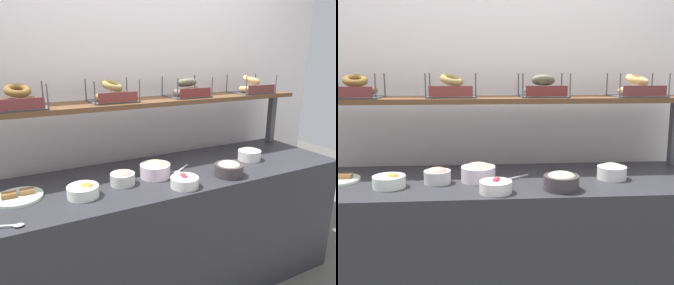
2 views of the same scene
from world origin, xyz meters
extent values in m
cube|color=white|center=(0.00, 0.55, 1.20)|extent=(3.51, 0.06, 2.40)
cube|color=#2D2D33|center=(0.00, 0.00, 0.42)|extent=(2.31, 0.70, 0.85)
cube|color=#4C4C51|center=(1.09, 0.27, 1.05)|extent=(0.05, 0.05, 0.40)
cube|color=brown|center=(0.00, 0.27, 1.26)|extent=(2.27, 0.32, 0.03)
cylinder|color=white|center=(-0.14, -0.03, 0.89)|extent=(0.18, 0.18, 0.08)
ellipsoid|color=beige|center=(-0.14, -0.03, 0.92)|extent=(0.14, 0.14, 0.06)
cylinder|color=silver|center=(-0.35, -0.05, 0.88)|extent=(0.14, 0.14, 0.07)
ellipsoid|color=#F69283|center=(-0.35, -0.05, 0.91)|extent=(0.11, 0.11, 0.05)
cylinder|color=white|center=(-0.06, -0.24, 0.88)|extent=(0.16, 0.16, 0.06)
sphere|color=brown|center=(-0.05, -0.21, 0.90)|extent=(0.05, 0.05, 0.05)
sphere|color=maroon|center=(-0.06, -0.24, 0.90)|extent=(0.04, 0.04, 0.04)
sphere|color=brown|center=(-0.05, -0.24, 0.90)|extent=(0.03, 0.03, 0.03)
cylinder|color=white|center=(0.59, -0.04, 0.88)|extent=(0.16, 0.16, 0.07)
ellipsoid|color=#D3F0B1|center=(0.59, -0.04, 0.91)|extent=(0.12, 0.12, 0.05)
cylinder|color=white|center=(-0.59, -0.11, 0.88)|extent=(0.17, 0.17, 0.06)
sphere|color=orange|center=(-0.56, -0.13, 0.90)|extent=(0.05, 0.05, 0.05)
sphere|color=orange|center=(-0.56, -0.11, 0.90)|extent=(0.04, 0.04, 0.04)
sphere|color=orange|center=(-0.58, -0.11, 0.90)|extent=(0.04, 0.04, 0.04)
cylinder|color=#3F3739|center=(0.27, -0.22, 0.89)|extent=(0.18, 0.18, 0.07)
ellipsoid|color=beige|center=(0.27, -0.22, 0.92)|extent=(0.14, 0.14, 0.05)
cube|color=#98633C|center=(-0.85, 0.03, 0.88)|extent=(0.07, 0.05, 0.02)
cube|color=#B7B7BC|center=(0.08, 0.01, 0.86)|extent=(0.12, 0.09, 0.01)
ellipsoid|color=#B7B7BC|center=(0.01, -0.04, 0.86)|extent=(0.04, 0.03, 0.01)
cube|color=#4C4C51|center=(-0.83, 0.25, 1.28)|extent=(0.29, 0.24, 0.01)
cylinder|color=#4C4C51|center=(-0.69, 0.14, 1.35)|extent=(0.01, 0.01, 0.14)
cylinder|color=#4C4C51|center=(-0.97, 0.37, 1.35)|extent=(0.01, 0.01, 0.14)
cylinder|color=#4C4C51|center=(-0.69, 0.37, 1.35)|extent=(0.01, 0.01, 0.14)
cube|color=brown|center=(-0.83, 0.13, 1.32)|extent=(0.24, 0.01, 0.06)
torus|color=brown|center=(-0.88, 0.22, 1.32)|extent=(0.19, 0.19, 0.06)
torus|color=brown|center=(-0.79, 0.29, 1.32)|extent=(0.20, 0.20, 0.06)
torus|color=brown|center=(-0.83, 0.25, 1.38)|extent=(0.18, 0.18, 0.08)
cube|color=#4C4C51|center=(-0.29, 0.29, 1.28)|extent=(0.29, 0.24, 0.01)
cylinder|color=#4C4C51|center=(-0.43, 0.17, 1.35)|extent=(0.01, 0.01, 0.14)
cylinder|color=#4C4C51|center=(-0.15, 0.17, 1.35)|extent=(0.01, 0.01, 0.14)
cylinder|color=#4C4C51|center=(-0.43, 0.40, 1.35)|extent=(0.01, 0.01, 0.14)
cylinder|color=#4C4C51|center=(-0.15, 0.40, 1.35)|extent=(0.01, 0.01, 0.14)
cube|color=brown|center=(-0.29, 0.17, 1.32)|extent=(0.25, 0.01, 0.06)
torus|color=#A07A58|center=(-0.34, 0.26, 1.32)|extent=(0.16, 0.17, 0.06)
torus|color=#997651|center=(-0.24, 0.32, 1.32)|extent=(0.20, 0.20, 0.06)
torus|color=#998046|center=(-0.29, 0.29, 1.38)|extent=(0.20, 0.20, 0.08)
cube|color=#4C4C51|center=(0.26, 0.28, 1.28)|extent=(0.28, 0.24, 0.01)
cylinder|color=#4C4C51|center=(0.12, 0.17, 1.35)|extent=(0.01, 0.01, 0.14)
cylinder|color=#4C4C51|center=(0.40, 0.17, 1.35)|extent=(0.01, 0.01, 0.14)
cylinder|color=#4C4C51|center=(0.12, 0.40, 1.35)|extent=(0.01, 0.01, 0.14)
cylinder|color=#4C4C51|center=(0.40, 0.40, 1.35)|extent=(0.01, 0.01, 0.14)
cube|color=maroon|center=(0.26, 0.16, 1.32)|extent=(0.24, 0.01, 0.06)
torus|color=#77655B|center=(0.21, 0.25, 1.31)|extent=(0.16, 0.15, 0.05)
torus|color=#856C4D|center=(0.30, 0.32, 1.32)|extent=(0.20, 0.20, 0.06)
torus|color=#727159|center=(0.26, 0.28, 1.38)|extent=(0.17, 0.17, 0.08)
cube|color=#4C4C51|center=(0.83, 0.25, 1.28)|extent=(0.30, 0.24, 0.01)
cylinder|color=#4C4C51|center=(0.68, 0.14, 1.35)|extent=(0.01, 0.01, 0.14)
cylinder|color=#4C4C51|center=(0.97, 0.14, 1.35)|extent=(0.01, 0.01, 0.14)
cylinder|color=#4C4C51|center=(0.68, 0.37, 1.35)|extent=(0.01, 0.01, 0.14)
cylinder|color=#4C4C51|center=(0.97, 0.37, 1.35)|extent=(0.01, 0.01, 0.14)
cube|color=brown|center=(0.83, 0.13, 1.32)|extent=(0.26, 0.01, 0.06)
torus|color=#DEAA68|center=(0.77, 0.22, 1.32)|extent=(0.20, 0.20, 0.06)
torus|color=tan|center=(0.87, 0.29, 1.31)|extent=(0.15, 0.15, 0.05)
torus|color=tan|center=(0.83, 0.25, 1.38)|extent=(0.20, 0.20, 0.08)
camera|label=1|loc=(-0.89, -1.65, 1.56)|focal=33.44mm
camera|label=2|loc=(-0.16, -2.11, 1.44)|focal=42.70mm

